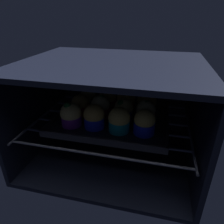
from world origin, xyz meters
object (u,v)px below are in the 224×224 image
(muffin_row0_col1, at_px, (94,117))
(muffin_row1_col3, at_px, (146,112))
(baking_tray, at_px, (112,119))
(muffin_row1_col2, at_px, (124,110))
(muffin_row0_col2, at_px, (119,120))
(muffin_row0_col0, at_px, (71,115))
(muffin_row1_col0, at_px, (81,105))
(muffin_row2_col3, at_px, (147,103))
(muffin_row0_col3, at_px, (144,122))
(muffin_row1_col1, at_px, (101,107))
(muffin_row2_col1, at_px, (108,99))
(muffin_row2_col2, at_px, (126,100))
(muffin_row2_col0, at_px, (89,98))

(muffin_row0_col1, xyz_separation_m, muffin_row1_col3, (0.16, 0.08, -0.00))
(baking_tray, bearing_deg, muffin_row1_col2, 3.26)
(muffin_row0_col2, distance_m, muffin_row1_col3, 0.11)
(muffin_row0_col0, distance_m, muffin_row0_col2, 0.16)
(muffin_row1_col0, distance_m, muffin_row1_col3, 0.24)
(muffin_row1_col0, height_order, muffin_row2_col3, muffin_row2_col3)
(muffin_row1_col3, relative_size, muffin_row2_col3, 0.97)
(muffin_row0_col1, relative_size, muffin_row1_col2, 1.06)
(muffin_row0_col0, bearing_deg, muffin_row0_col3, 1.33)
(muffin_row0_col2, bearing_deg, muffin_row0_col0, -179.89)
(muffin_row1_col1, xyz_separation_m, muffin_row2_col1, (0.01, 0.08, -0.00))
(baking_tray, xyz_separation_m, muffin_row1_col1, (-0.04, 0.00, 0.04))
(muffin_row0_col0, xyz_separation_m, muffin_row1_col1, (0.08, 0.09, -0.00))
(muffin_row2_col2, bearing_deg, muffin_row0_col1, -115.97)
(muffin_row1_col3, xyz_separation_m, muffin_row2_col2, (-0.08, 0.08, 0.00))
(baking_tray, relative_size, muffin_row0_col1, 4.90)
(muffin_row1_col1, relative_size, muffin_row1_col3, 1.04)
(muffin_row0_col0, bearing_deg, muffin_row2_col1, 62.89)
(baking_tray, bearing_deg, muffin_row1_col3, -0.81)
(muffin_row0_col1, height_order, muffin_row2_col3, muffin_row2_col3)
(muffin_row1_col1, bearing_deg, muffin_row0_col2, -44.63)
(muffin_row1_col2, bearing_deg, muffin_row0_col1, -135.56)
(muffin_row0_col2, xyz_separation_m, muffin_row2_col3, (0.07, 0.16, 0.00))
(muffin_row0_col2, relative_size, muffin_row1_col1, 0.98)
(muffin_row0_col3, height_order, muffin_row1_col0, muffin_row0_col3)
(muffin_row1_col2, relative_size, muffin_row2_col2, 0.93)
(muffin_row1_col2, bearing_deg, muffin_row2_col0, 153.36)
(muffin_row0_col3, bearing_deg, muffin_row2_col1, 135.29)
(muffin_row1_col3, relative_size, muffin_row2_col1, 0.94)
(baking_tray, bearing_deg, muffin_row1_col0, 179.00)
(baking_tray, height_order, muffin_row2_col3, muffin_row2_col3)
(muffin_row2_col1, bearing_deg, muffin_row0_col0, -117.11)
(muffin_row0_col2, relative_size, muffin_row0_col3, 1.01)
(muffin_row1_col0, relative_size, muffin_row2_col2, 0.94)
(muffin_row0_col1, xyz_separation_m, muffin_row2_col0, (-0.08, 0.16, -0.00))
(muffin_row2_col2, bearing_deg, muffin_row1_col1, -135.66)
(muffin_row0_col1, bearing_deg, muffin_row0_col2, -3.04)
(muffin_row0_col1, relative_size, muffin_row2_col3, 0.98)
(muffin_row0_col3, height_order, muffin_row1_col3, same)
(muffin_row1_col1, height_order, muffin_row2_col1, muffin_row2_col1)
(muffin_row0_col3, bearing_deg, muffin_row0_col2, -176.16)
(muffin_row0_col2, bearing_deg, muffin_row0_col1, 176.96)
(muffin_row0_col1, height_order, muffin_row2_col0, muffin_row0_col1)
(muffin_row0_col0, height_order, muffin_row2_col3, muffin_row0_col0)
(muffin_row0_col2, distance_m, muffin_row2_col1, 0.18)
(muffin_row0_col0, distance_m, muffin_row2_col1, 0.18)
(muffin_row0_col3, distance_m, muffin_row2_col2, 0.18)
(muffin_row1_col1, bearing_deg, muffin_row0_col3, -25.80)
(muffin_row0_col2, distance_m, muffin_row1_col0, 0.18)
(muffin_row1_col2, distance_m, muffin_row2_col3, 0.11)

